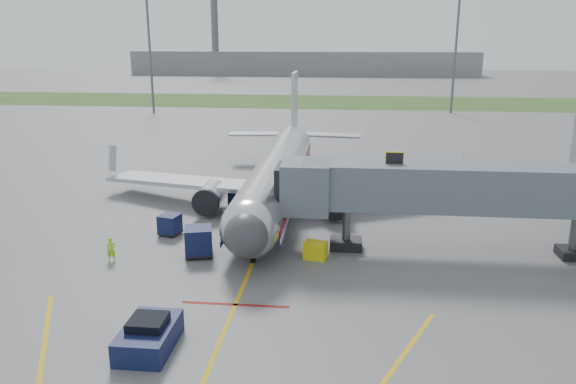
# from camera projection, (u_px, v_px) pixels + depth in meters

# --- Properties ---
(ground) EXTENTS (400.00, 400.00, 0.00)m
(ground) POSITION_uv_depth(u_px,v_px,m) (248.00, 275.00, 34.67)
(ground) COLOR #565659
(ground) RESTS_ON ground
(grass_strip) EXTENTS (300.00, 25.00, 0.01)m
(grass_strip) POSITION_uv_depth(u_px,v_px,m) (320.00, 102.00, 120.74)
(grass_strip) COLOR #2D4C1E
(grass_strip) RESTS_ON ground
(apron_markings) EXTENTS (21.52, 50.00, 0.01)m
(apron_markings) POSITION_uv_depth(u_px,v_px,m) (222.00, 337.00, 27.60)
(apron_markings) COLOR gold
(apron_markings) RESTS_ON ground
(airliner) EXTENTS (32.10, 35.67, 10.25)m
(airliner) POSITION_uv_depth(u_px,v_px,m) (278.00, 174.00, 48.53)
(airliner) COLOR silver
(airliner) RESTS_ON ground
(jet_bridge) EXTENTS (25.30, 4.00, 6.90)m
(jet_bridge) POSITION_uv_depth(u_px,v_px,m) (452.00, 189.00, 36.94)
(jet_bridge) COLOR slate
(jet_bridge) RESTS_ON ground
(light_mast_left) EXTENTS (2.00, 0.44, 20.40)m
(light_mast_left) POSITION_uv_depth(u_px,v_px,m) (150.00, 53.00, 101.65)
(light_mast_left) COLOR #595B60
(light_mast_left) RESTS_ON ground
(light_mast_right) EXTENTS (2.00, 0.44, 20.40)m
(light_mast_right) POSITION_uv_depth(u_px,v_px,m) (455.00, 53.00, 100.93)
(light_mast_right) COLOR #595B60
(light_mast_right) RESTS_ON ground
(distant_terminal) EXTENTS (120.00, 14.00, 8.00)m
(distant_terminal) POSITION_uv_depth(u_px,v_px,m) (303.00, 63.00, 197.14)
(distant_terminal) COLOR slate
(distant_terminal) RESTS_ON ground
(control_tower) EXTENTS (4.00, 4.00, 30.00)m
(control_tower) POSITION_uv_depth(u_px,v_px,m) (215.00, 23.00, 191.69)
(control_tower) COLOR #595B60
(control_tower) RESTS_ON ground
(pushback_tug) EXTENTS (2.31, 3.78, 1.57)m
(pushback_tug) POSITION_uv_depth(u_px,v_px,m) (149.00, 336.00, 26.45)
(pushback_tug) COLOR #0B1634
(pushback_tug) RESTS_ON ground
(baggage_cart_a) EXTENTS (1.74, 1.74, 1.57)m
(baggage_cart_a) POSITION_uv_depth(u_px,v_px,m) (239.00, 201.00, 47.03)
(baggage_cart_a) COLOR #0B1634
(baggage_cart_a) RESTS_ON ground
(baggage_cart_b) EXTENTS (1.70, 1.70, 1.52)m
(baggage_cart_b) POSITION_uv_depth(u_px,v_px,m) (170.00, 225.00, 41.32)
(baggage_cart_b) COLOR #0B1634
(baggage_cart_b) RESTS_ON ground
(baggage_cart_c) EXTENTS (2.23, 2.23, 1.97)m
(baggage_cart_c) POSITION_uv_depth(u_px,v_px,m) (199.00, 242.00, 37.35)
(baggage_cart_c) COLOR #0B1634
(baggage_cart_c) RESTS_ON ground
(belt_loader) EXTENTS (2.43, 4.43, 2.09)m
(belt_loader) POSITION_uv_depth(u_px,v_px,m) (242.00, 210.00, 45.61)
(belt_loader) COLOR #0B1634
(belt_loader) RESTS_ON ground
(ground_power_cart) EXTENTS (1.65, 1.30, 1.16)m
(ground_power_cart) POSITION_uv_depth(u_px,v_px,m) (315.00, 250.00, 36.99)
(ground_power_cart) COLOR yellow
(ground_power_cart) RESTS_ON ground
(ramp_worker) EXTENTS (0.67, 0.53, 1.61)m
(ramp_worker) POSITION_uv_depth(u_px,v_px,m) (111.00, 249.00, 36.51)
(ramp_worker) COLOR #9EED1B
(ramp_worker) RESTS_ON ground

